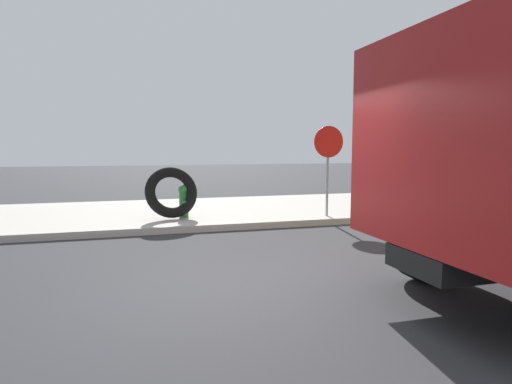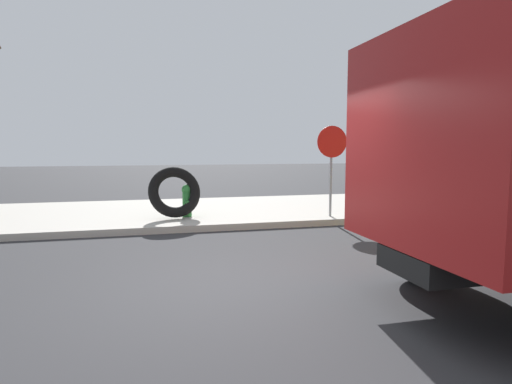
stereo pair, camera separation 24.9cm
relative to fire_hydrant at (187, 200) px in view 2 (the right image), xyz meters
name	(u,v)px [view 2 (the right image)]	position (x,y,z in m)	size (l,w,h in m)	color
ground_plane	(232,293)	(0.08, -5.26, -0.57)	(80.00, 80.00, 0.00)	#2D2D30
sidewalk_curb	(186,212)	(0.08, 1.24, -0.49)	(36.00, 5.00, 0.15)	#ADA89E
fire_hydrant	(187,200)	(0.00, 0.00, 0.00)	(0.25, 0.57, 0.78)	#2D8438
loose_tire	(175,192)	(-0.30, -0.14, 0.21)	(1.24, 1.24, 0.24)	black
stop_sign	(332,154)	(3.40, -0.82, 1.10)	(0.76, 0.08, 2.19)	gray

